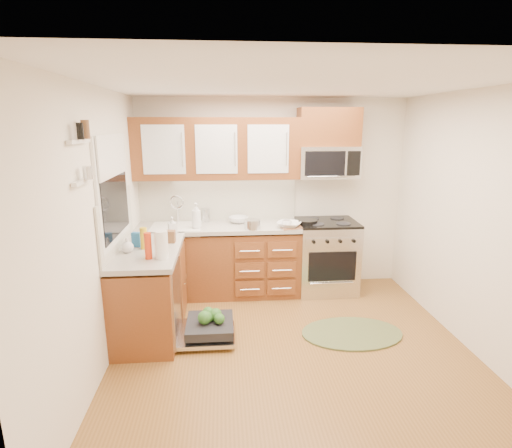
{
  "coord_description": "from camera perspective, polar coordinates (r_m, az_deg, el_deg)",
  "views": [
    {
      "loc": [
        -0.65,
        -3.48,
        2.18
      ],
      "look_at": [
        -0.29,
        0.85,
        1.08
      ],
      "focal_mm": 28.0,
      "sensor_mm": 36.0,
      "label": 1
    }
  ],
  "objects": [
    {
      "name": "backsplash_back",
      "position": [
        5.31,
        -5.44,
        3.6
      ],
      "size": [
        2.05,
        0.02,
        0.57
      ],
      "primitive_type": "cube",
      "color": "beige",
      "rests_on": "ground"
    },
    {
      "name": "backsplash_left",
      "position": [
        4.26,
        -19.31,
        0.23
      ],
      "size": [
        0.02,
        1.25,
        0.57
      ],
      "primitive_type": "cube",
      "color": "beige",
      "rests_on": "ground"
    },
    {
      "name": "base_cabinet_back",
      "position": [
        5.23,
        -5.27,
        -5.45
      ],
      "size": [
        2.05,
        0.6,
        0.85
      ],
      "primitive_type": "cube",
      "color": "brown",
      "rests_on": "ground"
    },
    {
      "name": "sink",
      "position": [
        5.13,
        -11.25,
        -1.7
      ],
      "size": [
        0.62,
        0.5,
        0.26
      ],
      "primitive_type": null,
      "color": "white",
      "rests_on": "ground"
    },
    {
      "name": "countertop_left",
      "position": [
        4.28,
        -15.14,
        -3.72
      ],
      "size": [
        0.64,
        1.27,
        0.05
      ],
      "primitive_type": "cube",
      "color": "#A39F95",
      "rests_on": "base_cabinet_left"
    },
    {
      "name": "soap_bottle_c",
      "position": [
        4.18,
        -17.91,
        -2.86
      ],
      "size": [
        0.14,
        0.14,
        0.15
      ],
      "primitive_type": "imported",
      "rotation": [
        0.0,
        0.0,
        -0.17
      ],
      "color": "#999999",
      "rests_on": "countertop_left"
    },
    {
      "name": "window",
      "position": [
        4.17,
        -19.77,
        4.68
      ],
      "size": [
        0.03,
        1.05,
        1.05
      ],
      "primitive_type": null,
      "color": "white",
      "rests_on": "ground"
    },
    {
      "name": "stock_pot",
      "position": [
        4.86,
        -0.51,
        -0.04
      ],
      "size": [
        0.24,
        0.24,
        0.12
      ],
      "primitive_type": "cylinder",
      "rotation": [
        0.0,
        0.0,
        -0.26
      ],
      "color": "silver",
      "rests_on": "countertop_back"
    },
    {
      "name": "soap_bottle_b",
      "position": [
        4.71,
        -11.86,
        -0.25
      ],
      "size": [
        0.12,
        0.12,
        0.21
      ],
      "primitive_type": "imported",
      "rotation": [
        0.0,
        0.0,
        0.31
      ],
      "color": "#999999",
      "rests_on": "countertop_left"
    },
    {
      "name": "microwave",
      "position": [
        5.23,
        10.18,
        8.71
      ],
      "size": [
        0.76,
        0.38,
        0.4
      ],
      "primitive_type": null,
      "color": "silver",
      "rests_on": "ground"
    },
    {
      "name": "rug",
      "position": [
        4.52,
        13.53,
        -14.92
      ],
      "size": [
        1.24,
        0.99,
        0.02
      ],
      "primitive_type": null,
      "rotation": [
        0.0,
        0.0,
        -0.31
      ],
      "color": "#57673B",
      "rests_on": "ground"
    },
    {
      "name": "ceiling",
      "position": [
        3.56,
        6.22,
        19.28
      ],
      "size": [
        3.5,
        3.5,
        0.0
      ],
      "primitive_type": "plane",
      "rotation": [
        3.14,
        0.0,
        0.0
      ],
      "color": "white",
      "rests_on": "ground"
    },
    {
      "name": "countertop_back",
      "position": [
        5.09,
        -5.39,
        -0.44
      ],
      "size": [
        2.07,
        0.64,
        0.05
      ],
      "primitive_type": "cube",
      "color": "#A39F95",
      "rests_on": "base_cabinet_back"
    },
    {
      "name": "skillet",
      "position": [
        5.08,
        7.37,
        0.34
      ],
      "size": [
        0.25,
        0.25,
        0.05
      ],
      "primitive_type": "cylinder",
      "rotation": [
        0.0,
        0.0,
        -0.01
      ],
      "color": "black",
      "rests_on": "range"
    },
    {
      "name": "wall_right",
      "position": [
        4.33,
        29.12,
        -0.03
      ],
      "size": [
        0.04,
        3.5,
        2.5
      ],
      "primitive_type": "cube",
      "color": "silver",
      "rests_on": "ground"
    },
    {
      "name": "paper_towel_roll",
      "position": [
        3.9,
        -13.36,
        -2.9
      ],
      "size": [
        0.15,
        0.15,
        0.27
      ],
      "primitive_type": "cylinder",
      "rotation": [
        0.0,
        0.0,
        0.2
      ],
      "color": "white",
      "rests_on": "countertop_left"
    },
    {
      "name": "cabinet_over_mw",
      "position": [
        5.23,
        10.32,
        13.48
      ],
      "size": [
        0.76,
        0.35,
        0.47
      ],
      "primitive_type": "cube",
      "color": "brown",
      "rests_on": "ground"
    },
    {
      "name": "wall_front",
      "position": [
        2.07,
        14.58,
        -12.98
      ],
      "size": [
        3.5,
        0.04,
        2.5
      ],
      "primitive_type": "cube",
      "color": "silver",
      "rests_on": "ground"
    },
    {
      "name": "floor",
      "position": [
        4.16,
        5.26,
        -17.48
      ],
      "size": [
        3.5,
        3.5,
        0.0
      ],
      "primitive_type": "plane",
      "color": "brown",
      "rests_on": "ground"
    },
    {
      "name": "wall_back",
      "position": [
        5.35,
        2.35,
        4.18
      ],
      "size": [
        3.5,
        0.04,
        2.5
      ],
      "primitive_type": "cube",
      "color": "silver",
      "rests_on": "ground"
    },
    {
      "name": "upper_cabinets",
      "position": [
        5.07,
        -5.64,
        10.68
      ],
      "size": [
        2.05,
        0.35,
        0.75
      ],
      "primitive_type": null,
      "color": "brown",
      "rests_on": "ground"
    },
    {
      "name": "shelf_upper",
      "position": [
        3.31,
        -23.98,
        10.76
      ],
      "size": [
        0.04,
        0.4,
        0.03
      ],
      "primitive_type": "cube",
      "color": "white",
      "rests_on": "ground"
    },
    {
      "name": "canister",
      "position": [
        5.27,
        -7.2,
        1.28
      ],
      "size": [
        0.13,
        0.13,
        0.17
      ],
      "primitive_type": "cylinder",
      "rotation": [
        0.0,
        0.0,
        0.24
      ],
      "color": "silver",
      "rests_on": "countertop_back"
    },
    {
      "name": "cutting_board",
      "position": [
        4.93,
        5.14,
        -0.49
      ],
      "size": [
        0.28,
        0.21,
        0.02
      ],
      "primitive_type": "cube",
      "rotation": [
        0.0,
        0.0,
        0.2
      ],
      "color": "#A7704C",
      "rests_on": "countertop_back"
    },
    {
      "name": "blue_carton",
      "position": [
        4.35,
        -16.67,
        -2.13
      ],
      "size": [
        0.11,
        0.08,
        0.15
      ],
      "primitive_type": "cube",
      "rotation": [
        0.0,
        0.0,
        -0.29
      ],
      "color": "#2771B6",
      "rests_on": "countertop_left"
    },
    {
      "name": "soap_bottle_a",
      "position": [
        4.92,
        -8.52,
        1.15
      ],
      "size": [
        0.16,
        0.16,
        0.32
      ],
      "primitive_type": "imported",
      "rotation": [
        0.0,
        0.0,
        0.39
      ],
      "color": "#999999",
      "rests_on": "countertop_back"
    },
    {
      "name": "base_cabinet_left",
      "position": [
        4.45,
        -14.87,
        -9.56
      ],
      "size": [
        0.6,
        1.25,
        0.85
      ],
      "primitive_type": "cube",
      "color": "brown",
      "rests_on": "ground"
    },
    {
      "name": "range",
      "position": [
        5.37,
        9.94,
        -4.55
      ],
      "size": [
        0.76,
        0.64,
        0.95
      ],
      "primitive_type": null,
      "color": "silver",
      "rests_on": "ground"
    },
    {
      "name": "cup",
      "position": [
        4.94,
        4.42,
        0.01
      ],
      "size": [
        0.15,
        0.15,
        0.09
      ],
      "primitive_type": "imported",
      "rotation": [
        0.0,
        0.0,
        0.28
      ],
      "color": "#999999",
      "rests_on": "countertop_back"
    },
    {
      "name": "wooden_box",
      "position": [
        4.42,
        -12.33,
        -1.76
      ],
      "size": [
        0.14,
        0.1,
        0.13
      ],
      "primitive_type": "cube",
      "rotation": [
        0.0,
        0.0,
        -0.06
      ],
      "color": "brown",
      "rests_on": "countertop_left"
    },
    {
      "name": "mustard_bottle",
      "position": [
        4.25,
        -15.74,
        -1.97
      ],
      "size": [
        0.09,
        0.09,
        0.22
      ],
      "primitive_type": "cylinder",
      "rotation": [
        0.0,
        0.0,
        0.27
      ],
      "color": "gold",
      "rests_on": "countertop_left"
    },
    {
      "name": "window_blind",
      "position": [
        4.13,
        -19.82,
        9.21
      ],
      "size": [
        0.02,
        0.96,
        0.4
      ],
      "primitive_type": "cube",
      "color": "white",
      "rests_on": "ground"
    },
    {
      "name": "bowl_b",
      "position": [
        5.18,
        -2.49,
        0.61
      ],
      "size": [
        0.26,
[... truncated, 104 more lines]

